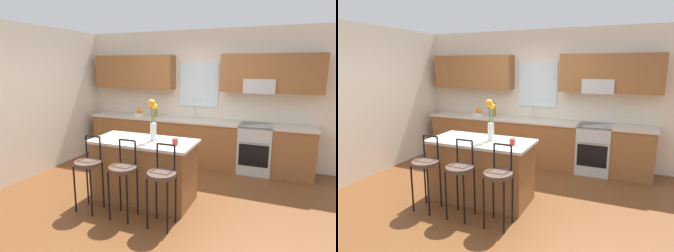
{
  "view_description": "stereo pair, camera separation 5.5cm",
  "coord_description": "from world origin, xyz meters",
  "views": [
    {
      "loc": [
        1.73,
        -3.82,
        1.99
      ],
      "look_at": [
        -0.09,
        0.55,
        1.0
      ],
      "focal_mm": 31.05,
      "sensor_mm": 36.0,
      "label": 1
    },
    {
      "loc": [
        1.78,
        -3.8,
        1.99
      ],
      "look_at": [
        -0.09,
        0.55,
        1.0
      ],
      "focal_mm": 31.05,
      "sensor_mm": 36.0,
      "label": 2
    }
  ],
  "objects": [
    {
      "name": "ground_plane",
      "position": [
        0.0,
        0.0,
        0.0
      ],
      "size": [
        14.0,
        14.0,
        0.0
      ],
      "primitive_type": "plane",
      "color": "brown"
    },
    {
      "name": "wall_left",
      "position": [
        -2.56,
        0.3,
        1.35
      ],
      "size": [
        0.12,
        4.6,
        2.7
      ],
      "primitive_type": "cube",
      "color": "beige",
      "rests_on": "ground"
    },
    {
      "name": "back_wall_assembly",
      "position": [
        0.02,
        1.98,
        1.51
      ],
      "size": [
        5.6,
        0.5,
        2.7
      ],
      "color": "beige",
      "rests_on": "ground"
    },
    {
      "name": "counter_run",
      "position": [
        -0.0,
        1.7,
        0.47
      ],
      "size": [
        4.56,
        0.64,
        0.92
      ],
      "color": "brown",
      "rests_on": "ground"
    },
    {
      "name": "sink_faucet",
      "position": [
        -0.03,
        1.84,
        1.06
      ],
      "size": [
        0.02,
        0.13,
        0.23
      ],
      "color": "#B7BABC",
      "rests_on": "counter_run"
    },
    {
      "name": "oven_range",
      "position": [
        1.23,
        1.68,
        0.46
      ],
      "size": [
        0.6,
        0.64,
        0.92
      ],
      "color": "#B7BABC",
      "rests_on": "ground"
    },
    {
      "name": "kitchen_island",
      "position": [
        -0.18,
        -0.17,
        0.46
      ],
      "size": [
        1.53,
        0.76,
        0.92
      ],
      "color": "brown",
      "rests_on": "ground"
    },
    {
      "name": "bar_stool_near",
      "position": [
        -0.73,
        -0.76,
        0.64
      ],
      "size": [
        0.36,
        0.36,
        1.04
      ],
      "color": "black",
      "rests_on": "ground"
    },
    {
      "name": "bar_stool_middle",
      "position": [
        -0.18,
        -0.76,
        0.64
      ],
      "size": [
        0.36,
        0.36,
        1.04
      ],
      "color": "black",
      "rests_on": "ground"
    },
    {
      "name": "bar_stool_far",
      "position": [
        0.37,
        -0.76,
        0.64
      ],
      "size": [
        0.36,
        0.36,
        1.04
      ],
      "color": "black",
      "rests_on": "ground"
    },
    {
      "name": "flower_vase",
      "position": [
        -0.04,
        -0.13,
        1.27
      ],
      "size": [
        0.14,
        0.16,
        0.6
      ],
      "color": "silver",
      "rests_on": "kitchen_island"
    },
    {
      "name": "mug_ceramic",
      "position": [
        0.35,
        -0.24,
        0.97
      ],
      "size": [
        0.08,
        0.08,
        0.09
      ],
      "primitive_type": "cylinder",
      "color": "#A52D28",
      "rests_on": "kitchen_island"
    },
    {
      "name": "fruit_bowl_oranges",
      "position": [
        -1.26,
        1.7,
        0.97
      ],
      "size": [
        0.24,
        0.24,
        0.16
      ],
      "color": "silver",
      "rests_on": "counter_run"
    },
    {
      "name": "bottle_olive_oil",
      "position": [
        -0.85,
        1.7,
        1.04
      ],
      "size": [
        0.06,
        0.06,
        0.3
      ],
      "color": "olive",
      "rests_on": "counter_run"
    }
  ]
}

